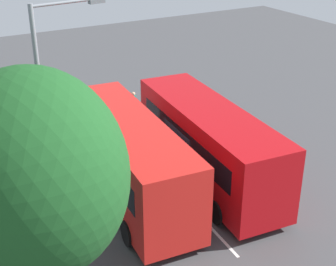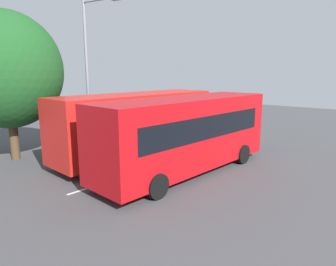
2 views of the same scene
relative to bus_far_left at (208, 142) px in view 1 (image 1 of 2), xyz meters
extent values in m
plane|color=#424244|center=(0.64, 1.57, -1.84)|extent=(59.60, 59.60, 0.00)
cube|color=#B70C11|center=(-0.03, 0.00, 0.01)|extent=(9.44, 3.27, 3.04)
cube|color=black|center=(4.54, -0.40, 0.83)|extent=(0.31, 2.17, 1.28)
cube|color=black|center=(0.08, 1.20, 0.37)|extent=(7.75, 0.77, 0.97)
cube|color=black|center=(-0.14, -1.19, 0.37)|extent=(7.75, 0.77, 0.97)
cube|color=black|center=(4.56, -0.40, 1.35)|extent=(0.27, 1.97, 0.32)
cube|color=black|center=(4.57, -0.41, -1.29)|extent=(0.30, 2.27, 0.36)
cylinder|color=black|center=(3.02, 0.91, -1.37)|extent=(0.97, 0.36, 0.95)
cylinder|color=black|center=(2.82, -1.43, -1.37)|extent=(0.97, 0.36, 0.95)
cylinder|color=black|center=(-2.88, 1.43, -1.37)|extent=(0.97, 0.36, 0.95)
cylinder|color=black|center=(-3.08, -0.90, -1.37)|extent=(0.97, 0.36, 0.95)
cube|color=red|center=(0.46, 3.49, 0.01)|extent=(9.43, 3.24, 3.04)
cube|color=black|center=(5.03, 3.10, 0.83)|extent=(0.30, 2.17, 1.28)
cube|color=black|center=(0.56, 4.69, 0.37)|extent=(7.75, 0.74, 0.97)
cube|color=black|center=(0.35, 2.29, 0.37)|extent=(7.75, 0.74, 0.97)
cube|color=black|center=(5.05, 3.10, 1.35)|extent=(0.27, 1.97, 0.32)
cube|color=black|center=(5.06, 3.10, -1.29)|extent=(0.29, 2.27, 0.36)
cylinder|color=black|center=(3.51, 4.41, -1.37)|extent=(0.97, 0.36, 0.95)
cylinder|color=black|center=(3.31, 2.07, -1.37)|extent=(0.97, 0.36, 0.95)
cylinder|color=black|center=(-2.40, 4.91, -1.37)|extent=(0.97, 0.36, 0.95)
cylinder|color=black|center=(-2.59, 2.57, -1.37)|extent=(0.97, 0.36, 0.95)
cylinder|color=#232833|center=(7.13, 0.00, -1.41)|extent=(0.13, 0.13, 0.87)
cylinder|color=#232833|center=(7.24, 0.12, -1.41)|extent=(0.13, 0.13, 0.87)
cylinder|color=#146B60|center=(7.19, 0.06, -0.63)|extent=(0.45, 0.45, 0.69)
sphere|color=tan|center=(7.19, 0.06, -0.17)|extent=(0.23, 0.23, 0.23)
cylinder|color=gray|center=(-0.07, 6.83, 2.28)|extent=(0.16, 0.16, 8.25)
cylinder|color=gray|center=(0.08, 5.69, 6.31)|extent=(0.41, 2.30, 0.10)
cube|color=slate|center=(0.23, 4.54, 6.23)|extent=(0.27, 0.58, 0.14)
ellipsoid|color=#194C1E|center=(-3.85, 8.16, 2.71)|extent=(5.49, 4.94, 5.77)
cube|color=silver|center=(0.64, 1.57, -1.84)|extent=(11.11, 0.85, 0.01)
camera|label=1|loc=(-15.39, 10.63, 9.18)|focal=52.39mm
camera|label=2|loc=(-10.83, -7.55, 2.63)|focal=32.39mm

